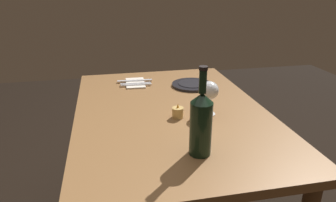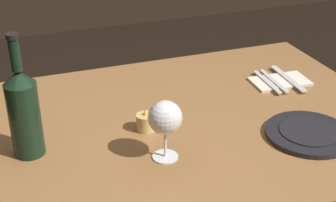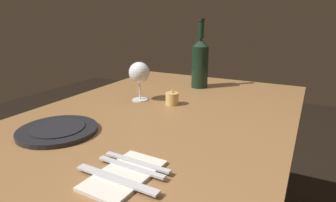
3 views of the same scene
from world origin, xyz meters
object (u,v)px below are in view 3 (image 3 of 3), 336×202
Objects in this scene: folded_napkin at (124,175)px; table_knife at (116,179)px; wine_bottle at (200,62)px; votive_candle at (172,99)px; wine_glass_left at (139,73)px; fork_inner at (131,167)px; fork_outer at (137,162)px; dinner_plate at (58,130)px.

folded_napkin is 0.03m from table_knife.
wine_bottle is 1.66× the size of folded_napkin.
votive_candle is at bearing 1.24° from wine_bottle.
votive_candle reaches higher than table_knife.
wine_glass_left is 0.82× the size of folded_napkin.
fork_inner is at bearing 15.72° from votive_candle.
wine_bottle reaches higher than wine_glass_left.
wine_glass_left is 0.89× the size of fork_outer.
wine_glass_left is 0.68× the size of dinner_plate.
fork_outer is (0.46, 0.29, -0.10)m from wine_glass_left.
wine_bottle is 1.38× the size of dinner_plate.
fork_inner is at bearing 0.00° from fork_outer.
wine_bottle reaches higher than votive_candle.
dinner_plate is at bearing -5.16° from wine_glass_left.
dinner_plate is at bearing -24.11° from votive_candle.
fork_inner is (0.08, 0.32, 0.00)m from dinner_plate.
wine_bottle reaches higher than table_knife.
dinner_plate is (0.41, -0.18, -0.02)m from votive_candle.
dinner_plate is at bearing -104.57° from fork_inner.
table_knife is at bearing 9.57° from wine_bottle.
votive_candle is 0.34× the size of folded_napkin.
wine_glass_left is 0.35m from wine_bottle.
folded_napkin is at bearing 29.13° from wine_glass_left.
table_knife is at bearing 0.00° from folded_napkin.
fork_inner is (0.49, 0.29, -0.10)m from wine_glass_left.
votive_candle reaches higher than dinner_plate.
wine_bottle reaches higher than folded_napkin.
table_knife is (0.03, 0.00, 0.01)m from folded_napkin.
dinner_plate is 1.21× the size of folded_napkin.
wine_bottle is 0.83m from fork_inner.
wine_bottle is at bearing -170.09° from folded_napkin.
table_knife is (0.55, 0.14, -0.01)m from votive_candle.
dinner_plate is 0.35m from table_knife.
wine_glass_left is 0.57m from fork_inner.
fork_outer is at bearing 16.52° from votive_candle.
fork_inner is (0.49, 0.14, -0.01)m from votive_candle.
dinner_plate is 0.33m from fork_inner.
wine_glass_left is at bearing 174.84° from dinner_plate.
wine_bottle is at bearing -178.76° from votive_candle.
wine_bottle is at bearing 156.48° from wine_glass_left.
wine_bottle is at bearing -169.47° from fork_outer.
wine_bottle is at bearing -170.43° from table_knife.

